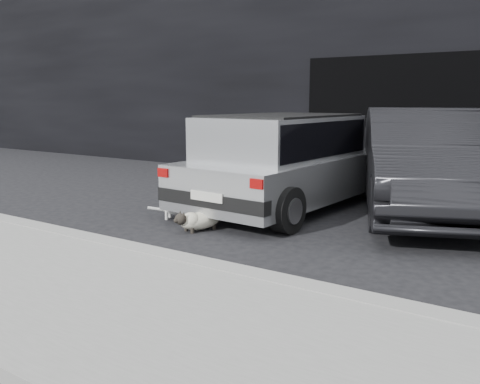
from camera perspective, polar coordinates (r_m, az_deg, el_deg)
The scene contains 9 objects.
ground at distance 7.81m, azimuth 1.45°, elevation -2.33°, with size 80.00×80.00×0.00m, color black.
building_facade at distance 12.85m, azimuth 20.32°, elevation 13.23°, with size 34.00×4.00×5.00m, color black.
garage_opening at distance 10.89m, azimuth 17.44°, elevation 7.70°, with size 4.00×0.10×2.60m, color black.
curb at distance 5.18m, azimuth -4.52°, elevation -8.28°, with size 18.00×0.25×0.12m, color gray.
sidewalk at distance 4.37m, azimuth -14.48°, elevation -12.30°, with size 18.00×2.20×0.11m, color gray.
silver_hatchback at distance 8.07m, azimuth 5.08°, elevation 3.89°, with size 2.20×4.13×1.49m.
second_car at distance 8.19m, azimuth 19.96°, elevation 3.28°, with size 1.68×4.81×1.59m, color black.
cat_siamese at distance 6.73m, azimuth -4.87°, elevation -3.22°, with size 0.46×0.85×0.30m.
cat_white at distance 7.39m, azimuth -6.50°, elevation -1.53°, with size 0.81×0.50×0.41m.
Camera 1 is at (4.04, -6.46, 1.71)m, focal length 38.00 mm.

